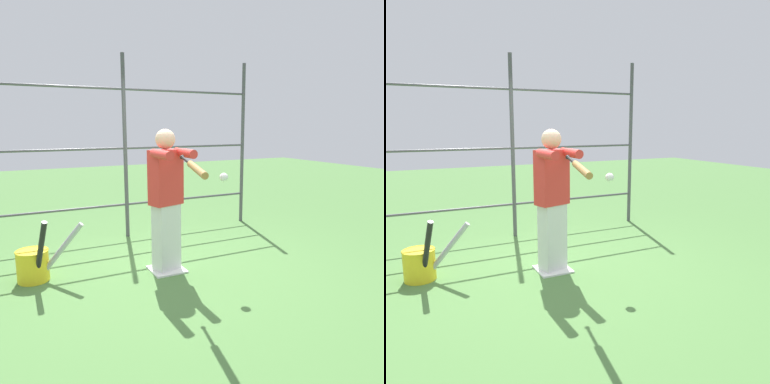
# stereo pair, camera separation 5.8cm
# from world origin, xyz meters

# --- Properties ---
(ground_plane) EXTENTS (24.00, 24.00, 0.00)m
(ground_plane) POSITION_xyz_m (0.00, 0.00, 0.00)
(ground_plane) COLOR #4C7A3D
(home_plate) EXTENTS (0.40, 0.40, 0.02)m
(home_plate) POSITION_xyz_m (0.00, 0.00, 0.01)
(home_plate) COLOR white
(home_plate) RESTS_ON ground
(fence_backstop) EXTENTS (4.38, 0.06, 2.80)m
(fence_backstop) POSITION_xyz_m (0.00, -1.60, 1.40)
(fence_backstop) COLOR #4C4C51
(fence_backstop) RESTS_ON ground
(batter) EXTENTS (0.42, 0.66, 1.71)m
(batter) POSITION_xyz_m (0.00, 0.02, 0.92)
(batter) COLOR silver
(batter) RESTS_ON ground
(baseball_bat_swinging) EXTENTS (0.22, 0.83, 0.15)m
(baseball_bat_swinging) POSITION_xyz_m (0.10, 0.94, 1.36)
(baseball_bat_swinging) COLOR black
(softball_in_flight) EXTENTS (0.10, 0.10, 0.10)m
(softball_in_flight) POSITION_xyz_m (-0.49, 0.50, 1.18)
(softball_in_flight) COLOR white
(bat_bucket) EXTENTS (0.73, 0.60, 0.78)m
(bat_bucket) POSITION_xyz_m (1.46, -0.38, 0.20)
(bat_bucket) COLOR yellow
(bat_bucket) RESTS_ON ground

